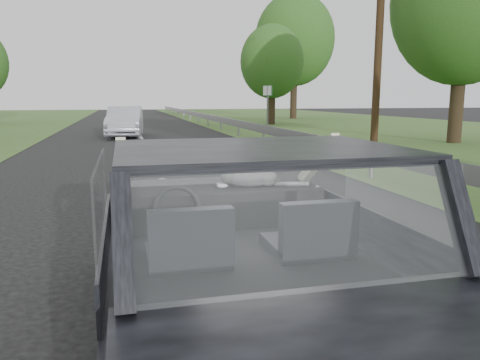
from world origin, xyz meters
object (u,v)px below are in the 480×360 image
cat (250,176)px  utility_pole (380,23)px  subject_car (241,244)px  highway_sign (268,107)px  other_car (125,122)px

cat → utility_pole: (8.39, 12.59, 3.35)m
subject_car → highway_sign: highway_sign is taller
cat → utility_pole: 15.50m
cat → other_car: size_ratio=0.14×
cat → highway_sign: size_ratio=0.25×
cat → other_car: 18.01m
cat → highway_sign: bearing=78.3°
subject_car → other_car: (-0.66, 18.62, -0.05)m
highway_sign → utility_pole: (1.61, -8.65, 3.24)m
subject_car → highway_sign: (7.02, 21.89, 0.48)m
cat → other_car: other_car is taller
subject_car → utility_pole: bearing=56.9°
subject_car → cat: subject_car is taller
utility_pole → highway_sign: bearing=100.5°
other_car → utility_pole: size_ratio=0.46×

